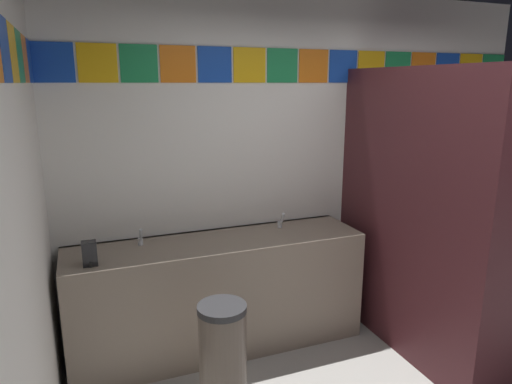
{
  "coord_description": "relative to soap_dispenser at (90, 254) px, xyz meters",
  "views": [
    {
      "loc": [
        -1.78,
        -1.55,
        1.99
      ],
      "look_at": [
        -0.72,
        1.17,
        1.28
      ],
      "focal_mm": 31.94,
      "sensor_mm": 36.0,
      "label": 1
    }
  ],
  "objects": [
    {
      "name": "soap_dispenser",
      "position": [
        0.0,
        0.0,
        0.0
      ],
      "size": [
        0.09,
        0.09,
        0.16
      ],
      "color": "black",
      "rests_on": "vanity_counter"
    },
    {
      "name": "toilet",
      "position": [
        2.71,
        -0.02,
        -0.63
      ],
      "size": [
        0.39,
        0.49,
        0.74
      ],
      "color": "white",
      "rests_on": "ground_plane"
    },
    {
      "name": "trash_bin",
      "position": [
        0.68,
        -0.6,
        -0.57
      ],
      "size": [
        0.29,
        0.29,
        0.74
      ],
      "color": "brown",
      "rests_on": "ground_plane"
    },
    {
      "name": "faucet_right",
      "position": [
        1.44,
        0.25,
        -0.03
      ],
      "size": [
        0.04,
        0.1,
        0.14
      ],
      "color": "silver",
      "rests_on": "vanity_counter"
    },
    {
      "name": "wall_back",
      "position": [
        1.78,
        0.47,
        0.41
      ],
      "size": [
        4.07,
        0.09,
        2.69
      ],
      "color": "white",
      "rests_on": "ground_plane"
    },
    {
      "name": "stall_divider",
      "position": [
        2.28,
        -0.61,
        0.11
      ],
      "size": [
        0.92,
        1.56,
        2.1
      ],
      "color": "#471E23",
      "rests_on": "ground_plane"
    },
    {
      "name": "vanity_counter",
      "position": [
        0.89,
        0.16,
        -0.5
      ],
      "size": [
        2.18,
        0.55,
        0.86
      ],
      "color": "gray",
      "rests_on": "ground_plane"
    },
    {
      "name": "faucet_left",
      "position": [
        0.35,
        0.25,
        -0.03
      ],
      "size": [
        0.04,
        0.1,
        0.14
      ],
      "color": "silver",
      "rests_on": "vanity_counter"
    }
  ]
}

